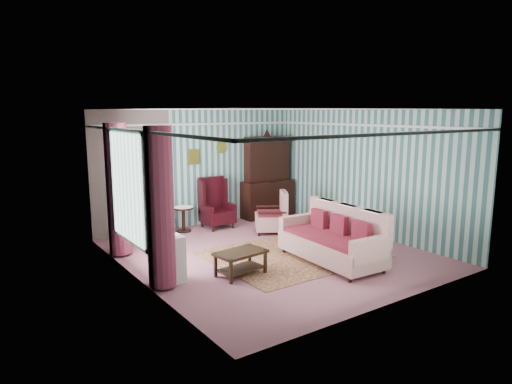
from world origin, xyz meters
TOP-DOWN VIEW (x-y plane):
  - floor at (0.00, 0.00)m, footprint 6.00×6.00m
  - room_shell at (-0.62, 0.18)m, footprint 5.53×6.02m
  - bookcase at (-1.35, 2.84)m, footprint 0.80×0.28m
  - dresser_hutch at (1.90, 2.72)m, footprint 1.50×0.56m
  - wingback_left at (-1.60, 2.45)m, footprint 0.76×0.80m
  - wingback_right at (0.15, 2.45)m, footprint 0.76×0.80m
  - seated_woman at (-1.60, 2.45)m, footprint 0.44×0.40m
  - round_side_table at (-0.70, 2.60)m, footprint 0.50×0.50m
  - nest_table at (2.47, 0.90)m, footprint 0.45×0.38m
  - plant_stand at (-2.40, -0.30)m, footprint 0.55×0.35m
  - rug at (0.30, -0.30)m, footprint 3.20×2.60m
  - sofa at (0.62, -1.08)m, footprint 1.17×2.24m
  - floral_armchair at (0.98, 1.34)m, footprint 1.14×1.13m
  - coffee_table at (-1.18, -0.68)m, footprint 0.95×0.64m
  - potted_plant_a at (-2.41, -0.35)m, footprint 0.44×0.41m
  - potted_plant_b at (-2.34, -0.17)m, footprint 0.29×0.26m
  - potted_plant_c at (-2.47, -0.23)m, footprint 0.26×0.26m

SIDE VIEW (x-z plane):
  - floor at x=0.00m, z-range 0.00..0.00m
  - rug at x=0.30m, z-range 0.00..0.01m
  - coffee_table at x=-1.18m, z-range 0.00..0.44m
  - nest_table at x=2.47m, z-range 0.00..0.54m
  - round_side_table at x=-0.70m, z-range 0.00..0.60m
  - plant_stand at x=-2.40m, z-range 0.00..0.80m
  - floral_armchair at x=0.98m, z-range 0.00..0.96m
  - sofa at x=0.62m, z-range 0.00..1.13m
  - seated_woman at x=-1.60m, z-range 0.00..1.18m
  - wingback_left at x=-1.60m, z-range 0.00..1.25m
  - wingback_right at x=0.15m, z-range 0.00..1.25m
  - potted_plant_c at x=-2.47m, z-range 0.80..1.15m
  - potted_plant_a at x=-2.41m, z-range 0.80..1.19m
  - potted_plant_b at x=-2.34m, z-range 0.80..1.24m
  - bookcase at x=-1.35m, z-range 0.00..2.24m
  - dresser_hutch at x=1.90m, z-range 0.00..2.36m
  - room_shell at x=-0.62m, z-range 0.55..3.46m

